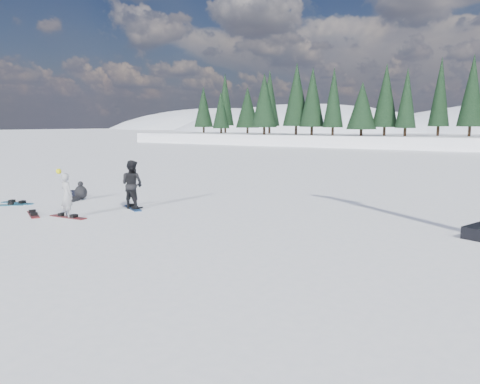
{
  "coord_description": "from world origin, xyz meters",
  "views": [
    {
      "loc": [
        12.52,
        -10.15,
        3.16
      ],
      "look_at": [
        5.03,
        1.69,
        1.1
      ],
      "focal_mm": 35.0,
      "sensor_mm": 36.0,
      "label": 1
    }
  ],
  "objects_px": {
    "snowboard_loose_a": "(3,205)",
    "snowboarder_man": "(132,184)",
    "snowboard_loose_c": "(17,203)",
    "seated_rider": "(80,193)",
    "snowboard_loose_b": "(33,214)",
    "snowboarder_woman": "(67,195)",
    "gear_bag": "(74,194)"
  },
  "relations": [
    {
      "from": "snowboarder_woman",
      "to": "snowboard_loose_a",
      "type": "height_order",
      "value": "snowboarder_woman"
    },
    {
      "from": "snowboarder_woman",
      "to": "snowboard_loose_b",
      "type": "bearing_deg",
      "value": 23.75
    },
    {
      "from": "snowboard_loose_a",
      "to": "snowboarder_woman",
      "type": "bearing_deg",
      "value": -44.31
    },
    {
      "from": "seated_rider",
      "to": "snowboard_loose_c",
      "type": "xyz_separation_m",
      "value": [
        -1.37,
        -1.96,
        -0.28
      ]
    },
    {
      "from": "snowboard_loose_b",
      "to": "snowboard_loose_a",
      "type": "bearing_deg",
      "value": -162.46
    },
    {
      "from": "seated_rider",
      "to": "gear_bag",
      "type": "xyz_separation_m",
      "value": [
        -0.7,
        0.25,
        -0.15
      ]
    },
    {
      "from": "snowboarder_man",
      "to": "snowboard_loose_b",
      "type": "xyz_separation_m",
      "value": [
        -2.03,
        -2.76,
        -0.89
      ]
    },
    {
      "from": "snowboarder_man",
      "to": "snowboard_loose_b",
      "type": "height_order",
      "value": "snowboarder_man"
    },
    {
      "from": "snowboard_loose_a",
      "to": "snowboard_loose_c",
      "type": "bearing_deg",
      "value": 49.11
    },
    {
      "from": "snowboarder_man",
      "to": "seated_rider",
      "type": "relative_size",
      "value": 1.92
    },
    {
      "from": "seated_rider",
      "to": "snowboard_loose_c",
      "type": "distance_m",
      "value": 2.4
    },
    {
      "from": "snowboarder_man",
      "to": "snowboard_loose_a",
      "type": "xyz_separation_m",
      "value": [
        -4.68,
        -2.26,
        -0.89
      ]
    },
    {
      "from": "gear_bag",
      "to": "snowboard_loose_b",
      "type": "height_order",
      "value": "gear_bag"
    },
    {
      "from": "seated_rider",
      "to": "gear_bag",
      "type": "bearing_deg",
      "value": 152.84
    },
    {
      "from": "snowboarder_woman",
      "to": "gear_bag",
      "type": "bearing_deg",
      "value": -31.05
    },
    {
      "from": "snowboard_loose_b",
      "to": "snowboarder_woman",
      "type": "bearing_deg",
      "value": 42.08
    },
    {
      "from": "seated_rider",
      "to": "snowboard_loose_c",
      "type": "bearing_deg",
      "value": -132.53
    },
    {
      "from": "gear_bag",
      "to": "snowboard_loose_c",
      "type": "relative_size",
      "value": 0.3
    },
    {
      "from": "snowboarder_woman",
      "to": "snowboard_loose_a",
      "type": "relative_size",
      "value": 1.11
    },
    {
      "from": "snowboarder_man",
      "to": "snowboard_loose_b",
      "type": "bearing_deg",
      "value": 48.69
    },
    {
      "from": "snowboard_loose_b",
      "to": "snowboard_loose_c",
      "type": "distance_m",
      "value": 2.88
    },
    {
      "from": "snowboard_loose_b",
      "to": "snowboarder_man",
      "type": "bearing_deg",
      "value": 81.82
    },
    {
      "from": "snowboard_loose_a",
      "to": "snowboarder_man",
      "type": "bearing_deg",
      "value": -16.42
    },
    {
      "from": "seated_rider",
      "to": "snowboard_loose_a",
      "type": "relative_size",
      "value": 0.63
    },
    {
      "from": "seated_rider",
      "to": "snowboard_loose_a",
      "type": "bearing_deg",
      "value": -125.59
    },
    {
      "from": "gear_bag",
      "to": "snowboard_loose_b",
      "type": "relative_size",
      "value": 0.3
    },
    {
      "from": "gear_bag",
      "to": "snowboard_loose_c",
      "type": "distance_m",
      "value": 2.31
    },
    {
      "from": "snowboarder_man",
      "to": "snowboard_loose_c",
      "type": "distance_m",
      "value": 5.06
    },
    {
      "from": "snowboard_loose_a",
      "to": "snowboard_loose_b",
      "type": "height_order",
      "value": "same"
    },
    {
      "from": "snowboard_loose_c",
      "to": "seated_rider",
      "type": "bearing_deg",
      "value": 45.56
    },
    {
      "from": "snowboard_loose_c",
      "to": "snowboard_loose_a",
      "type": "bearing_deg",
      "value": -98.15
    },
    {
      "from": "snowboarder_woman",
      "to": "snowboarder_man",
      "type": "xyz_separation_m",
      "value": [
        0.63,
        2.41,
        0.13
      ]
    }
  ]
}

